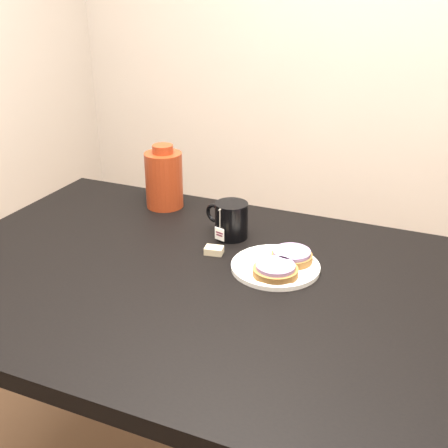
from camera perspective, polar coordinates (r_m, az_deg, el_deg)
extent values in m
cube|color=black|center=(1.31, -1.00, -6.31)|extent=(1.40, 0.90, 0.04)
cylinder|color=black|center=(2.08, -12.77, -6.46)|extent=(0.06, 0.06, 0.71)
cylinder|color=white|center=(1.34, 5.24, -4.35)|extent=(0.21, 0.21, 0.01)
torus|color=white|center=(1.34, 5.25, -4.13)|extent=(0.21, 0.21, 0.01)
cylinder|color=brown|center=(1.36, 6.89, -3.39)|extent=(0.14, 0.14, 0.02)
cylinder|color=#9979A4|center=(1.35, 6.92, -2.88)|extent=(0.13, 0.13, 0.01)
cylinder|color=brown|center=(1.29, 5.24, -4.82)|extent=(0.15, 0.15, 0.02)
cylinder|color=#9979A4|center=(1.29, 5.26, -4.30)|extent=(0.13, 0.13, 0.01)
cylinder|color=black|center=(1.48, 0.76, 0.38)|extent=(0.11, 0.11, 0.10)
cylinder|color=black|center=(1.46, 0.77, 1.83)|extent=(0.08, 0.08, 0.00)
torus|color=black|center=(1.51, -1.02, 1.12)|extent=(0.05, 0.02, 0.05)
cylinder|color=beige|center=(1.43, -0.42, 0.57)|extent=(0.00, 0.00, 0.05)
cube|color=white|center=(1.45, -0.41, -1.00)|extent=(0.03, 0.01, 0.03)
cube|color=#C6B793|center=(1.41, -1.02, -2.69)|extent=(0.05, 0.04, 0.02)
cylinder|color=#631B0D|center=(1.67, -6.11, 4.47)|extent=(0.14, 0.14, 0.17)
cylinder|color=#631B0D|center=(1.64, -6.25, 7.58)|extent=(0.06, 0.06, 0.02)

